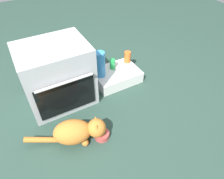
% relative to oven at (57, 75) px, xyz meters
% --- Properties ---
extents(ground, '(8.00, 8.00, 0.00)m').
position_rel_oven_xyz_m(ground, '(0.07, -0.43, -0.33)').
color(ground, '#284238').
extents(oven, '(0.65, 0.56, 0.65)m').
position_rel_oven_xyz_m(oven, '(0.00, 0.00, 0.00)').
color(oven, '#B7BABF').
rests_on(oven, ground).
extents(pantry_cabinet, '(0.53, 0.38, 0.14)m').
position_rel_oven_xyz_m(pantry_cabinet, '(0.68, -0.01, -0.26)').
color(pantry_cabinet, white).
rests_on(pantry_cabinet, ground).
extents(food_bowl, '(0.14, 0.14, 0.09)m').
position_rel_oven_xyz_m(food_bowl, '(0.16, -0.65, -0.29)').
color(food_bowl, '#C64C47').
rests_on(food_bowl, ground).
extents(cat, '(0.68, 0.33, 0.24)m').
position_rel_oven_xyz_m(cat, '(-0.04, -0.58, -0.20)').
color(cat, '#C6752D').
rests_on(cat, ground).
extents(sauce_jar, '(0.08, 0.08, 0.14)m').
position_rel_oven_xyz_m(sauce_jar, '(0.89, 0.09, -0.12)').
color(sauce_jar, '#D16023').
rests_on(sauce_jar, pantry_cabinet).
extents(soda_can, '(0.07, 0.07, 0.12)m').
position_rel_oven_xyz_m(soda_can, '(0.66, 0.06, -0.13)').
color(soda_can, green).
rests_on(soda_can, pantry_cabinet).
extents(water_bottle, '(0.11, 0.11, 0.30)m').
position_rel_oven_xyz_m(water_bottle, '(0.48, 0.01, -0.04)').
color(water_bottle, '#388CD1').
rests_on(water_bottle, pantry_cabinet).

